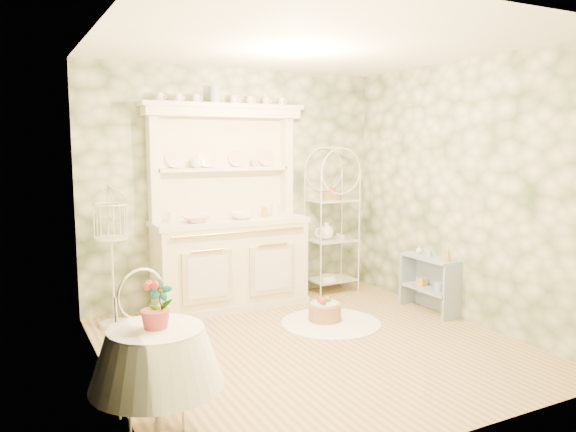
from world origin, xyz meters
name	(u,v)px	position (x,y,z in m)	size (l,w,h in m)	color
floor	(313,346)	(0.00, 0.00, 0.00)	(3.60, 3.60, 0.00)	tan
ceiling	(315,44)	(0.00, 0.00, 2.70)	(3.60, 3.60, 0.00)	white
wall_left	(104,212)	(-1.80, 0.00, 1.35)	(3.60, 3.60, 0.00)	beige
wall_right	(464,192)	(1.80, 0.00, 1.35)	(3.60, 3.60, 0.00)	beige
wall_back	(237,186)	(0.00, 1.80, 1.35)	(3.60, 3.60, 0.00)	beige
wall_front	(463,227)	(0.00, -1.80, 1.35)	(3.60, 3.60, 0.00)	beige
kitchen_dresser	(230,207)	(-0.20, 1.52, 1.15)	(1.87, 0.61, 2.29)	white
bakers_rack	(332,221)	(1.18, 1.57, 0.89)	(0.55, 0.39, 1.77)	white
side_shelf	(429,283)	(1.68, 0.34, 0.32)	(0.28, 0.75, 0.64)	#8B9FB9
round_table	(158,386)	(-1.67, -0.93, 0.34)	(0.62, 0.62, 0.68)	white
cafe_chair	(149,355)	(-1.68, -0.76, 0.48)	(0.44, 0.44, 0.97)	white
birdcage_stand	(112,256)	(-1.51, 1.43, 0.73)	(0.34, 0.34, 1.46)	white
floor_basket	(325,312)	(0.47, 0.58, 0.10)	(0.31, 0.31, 0.20)	#A2714C
lace_rug	(331,323)	(0.49, 0.48, 0.00)	(1.03, 1.03, 0.01)	white
bowl_floral	(196,222)	(-0.62, 1.43, 1.02)	(0.28, 0.28, 0.07)	white
bowl_white	(242,218)	(-0.08, 1.47, 1.02)	(0.25, 0.25, 0.08)	white
cup_left	(197,165)	(-0.53, 1.68, 1.61)	(0.13, 0.13, 0.10)	white
cup_right	(254,164)	(0.17, 1.68, 1.61)	(0.09, 0.09, 0.09)	white
potted_geranium	(161,306)	(-1.64, -0.94, 0.85)	(0.16, 0.11, 0.30)	#3F7238
bottle_amber	(448,255)	(1.68, 0.07, 0.68)	(0.06, 0.06, 0.15)	#C18C2F
bottle_blue	(429,253)	(1.68, 0.36, 0.65)	(0.04, 0.04, 0.09)	#8DA0C8
bottle_glass	(419,251)	(1.68, 0.53, 0.65)	(0.07, 0.07, 0.10)	silver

